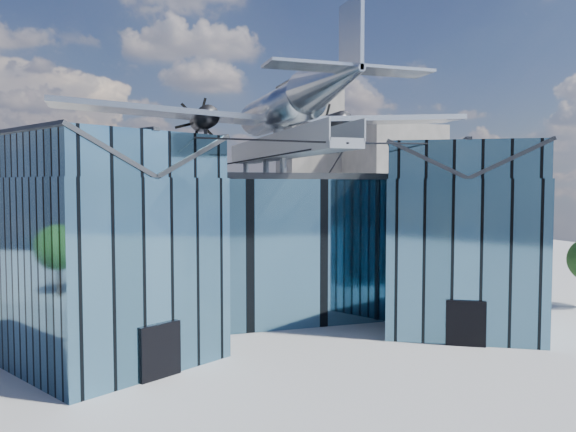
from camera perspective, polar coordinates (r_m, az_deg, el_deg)
name	(u,v)px	position (r m, az deg, el deg)	size (l,w,h in m)	color
ground_plane	(298,338)	(34.25, 1.06, -12.30)	(120.00, 120.00, 0.00)	gray
museum	(271,237)	(38.72, -1.75, -2.15)	(32.88, 24.50, 17.60)	teal
bg_towers	(194,179)	(82.59, -9.54, 3.77)	(77.00, 24.50, 26.00)	slate
tree_side_e	(492,246)	(57.64, 19.97, -2.90)	(3.63, 3.63, 4.74)	black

